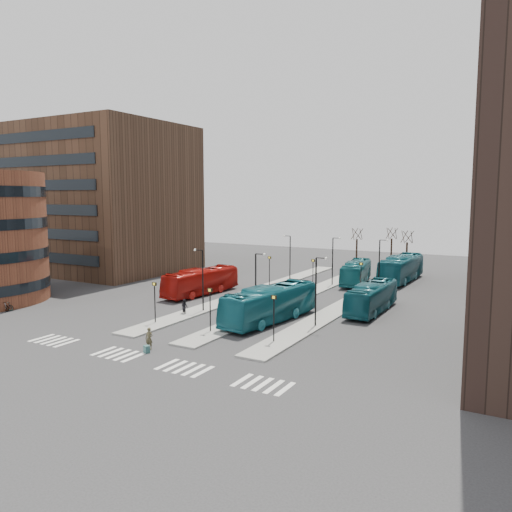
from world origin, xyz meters
The scene contains 21 objects.
ground centered at (0.00, 0.00, 0.00)m, with size 160.00×160.00×0.00m, color #2A2A2C.
island_left centered at (-4.00, 30.00, 0.07)m, with size 2.50×45.00×0.15m, color gray.
island_mid centered at (2.00, 30.00, 0.07)m, with size 2.50×45.00×0.15m, color gray.
island_right centered at (8.00, 30.00, 0.07)m, with size 2.50×45.00×0.15m, color gray.
suitcase centered at (0.59, 5.24, 0.27)m, with size 0.43×0.34×0.54m, color navy.
red_bus centered at (-8.71, 25.09, 1.54)m, with size 2.58×11.05×3.08m, color #A3120C.
teal_bus_a centered at (4.21, 17.87, 1.66)m, with size 2.79×11.93×3.32m, color #166270.
teal_bus_b centered at (4.73, 41.08, 1.49)m, with size 2.50×10.68×2.97m, color #145E67.
teal_bus_c centered at (11.20, 26.21, 1.46)m, with size 2.45×10.48×2.92m, color #135360.
teal_bus_d centered at (9.52, 45.62, 1.76)m, with size 2.96×12.65×3.52m, color #145766.
traveller centered at (0.17, 6.01, 0.83)m, with size 0.60×0.40×1.65m, color #49432C.
commuter_a centered at (-4.31, 16.18, 0.75)m, with size 0.73×0.57×1.51m, color black.
commuter_b centered at (0.80, 17.45, 0.95)m, with size 1.11×0.46×1.89m, color black.
commuter_c centered at (2.08, 18.85, 0.88)m, with size 1.13×0.65×1.76m, color black.
bicycle_mid centered at (-21.00, 8.34, 0.51)m, with size 0.48×1.70×1.02m, color gray.
bicycle_far centered at (-21.00, 8.67, 0.46)m, with size 0.61×1.74×0.91m, color gray.
crosswalk_stripes centered at (1.75, 4.00, 0.01)m, with size 22.35×2.40×0.01m.
office_block centered at (-34.00, 33.98, 11.00)m, with size 25.00×20.12×22.00m.
sign_poles centered at (1.60, 23.00, 2.41)m, with size 12.45×22.12×3.65m.
lamp_posts centered at (2.64, 28.00, 3.58)m, with size 14.04×20.24×6.12m.
bare_trees centered at (2.67, 62.67, 2.72)m, with size 10.97×8.14×5.90m.
Camera 1 is at (24.98, -21.75, 11.46)m, focal length 35.00 mm.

